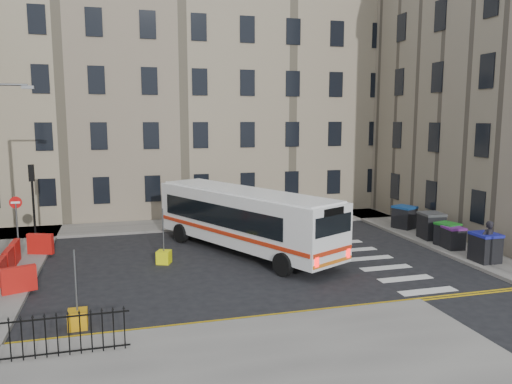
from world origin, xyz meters
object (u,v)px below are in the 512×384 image
wheelie_bin_e (404,217)px  bollard_yellow (164,257)px  wheelie_bin_b (453,238)px  wheelie_bin_d (431,225)px  bus (244,217)px  pedestrian (488,242)px  wheelie_bin_c (447,234)px  wheelie_bin_a (485,247)px  bollard_chevron (78,319)px

wheelie_bin_e → bollard_yellow: 14.89m
wheelie_bin_b → wheelie_bin_d: bearing=90.0°
wheelie_bin_b → bollard_yellow: 14.44m
bus → wheelie_bin_e: size_ratio=7.39×
wheelie_bin_d → wheelie_bin_e: wheelie_bin_d is taller
wheelie_bin_e → pedestrian: size_ratio=0.78×
wheelie_bin_c → wheelie_bin_e: size_ratio=0.84×
wheelie_bin_a → wheelie_bin_d: 4.53m
wheelie_bin_a → bollard_yellow: bearing=164.5°
wheelie_bin_b → wheelie_bin_e: (0.23, 4.89, 0.11)m
bus → pedestrian: bus is taller
bollard_yellow → bollard_chevron: (-3.33, -6.58, 0.00)m
wheelie_bin_b → bollard_yellow: wheelie_bin_b is taller
bollard_chevron → pedestrian: bearing=7.4°
wheelie_bin_b → wheelie_bin_a: bearing=-86.0°
wheelie_bin_e → pedestrian: bearing=-115.9°
bus → wheelie_bin_b: bearing=-41.2°
wheelie_bin_c → pedestrian: bearing=-109.0°
wheelie_bin_e → bollard_chevron: wheelie_bin_e is taller
bus → wheelie_bin_a: size_ratio=8.47×
wheelie_bin_b → pedestrian: 2.57m
wheelie_bin_b → bollard_chevron: (-17.65, -4.80, -0.42)m
wheelie_bin_b → pedestrian: size_ratio=0.58×
wheelie_bin_e → wheelie_bin_d: bearing=-113.8°
wheelie_bin_c → wheelie_bin_e: 4.25m
wheelie_bin_a → wheelie_bin_b: (0.06, 2.35, -0.11)m
pedestrian → bollard_yellow: bearing=-19.6°
wheelie_bin_d → wheelie_bin_c: bearing=-88.3°
wheelie_bin_d → bollard_chevron: 19.18m
wheelie_bin_c → bollard_chevron: 18.58m
pedestrian → bollard_chevron: pedestrian is taller
wheelie_bin_e → bollard_yellow: wheelie_bin_e is taller
bollard_yellow → bollard_chevron: bearing=-116.8°
wheelie_bin_a → bollard_chevron: 17.77m
wheelie_bin_e → bus: bearing=168.6°
wheelie_bin_c → wheelie_bin_e: wheelie_bin_e is taller
wheelie_bin_b → wheelie_bin_e: 4.89m
bus → wheelie_bin_b: (10.23, -2.68, -1.07)m
wheelie_bin_d → wheelie_bin_a: bearing=-88.0°
wheelie_bin_d → bollard_yellow: (-14.53, -0.39, -0.58)m
wheelie_bin_a → wheelie_bin_b: bearing=89.3°
bus → bollard_yellow: bus is taller
wheelie_bin_a → wheelie_bin_c: bearing=87.5°
wheelie_bin_a → pedestrian: (-0.05, -0.19, 0.30)m
bollard_yellow → wheelie_bin_b: bearing=-7.1°
wheelie_bin_c → bollard_yellow: 14.48m
wheelie_bin_b → wheelie_bin_c: bearing=85.6°
wheelie_bin_a → wheelie_bin_e: wheelie_bin_e is taller
wheelie_bin_a → pedestrian: bearing=-104.4°
wheelie_bin_c → wheelie_bin_d: (0.10, 1.54, 0.13)m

